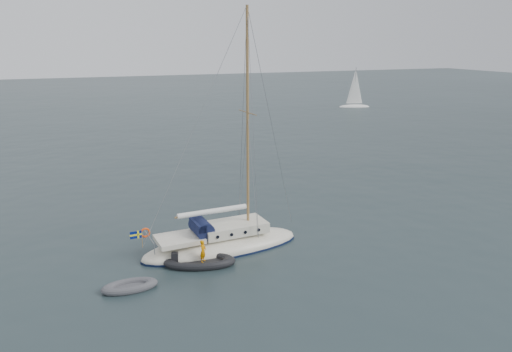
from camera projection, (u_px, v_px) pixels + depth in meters
name	position (u px, v px, depth m)	size (l,w,h in m)	color
ground	(270.00, 243.00, 30.33)	(300.00, 300.00, 0.00)	black
sailboat	(222.00, 232.00, 29.11)	(10.08, 3.02, 14.36)	#EEE4CF
dinghy	(130.00, 286.00, 24.58)	(2.76, 1.25, 0.40)	#515156
rib	(199.00, 261.00, 27.25)	(3.95, 1.79, 1.46)	black
distant_yacht_b	(355.00, 89.00, 90.50)	(5.74, 3.06, 7.60)	white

